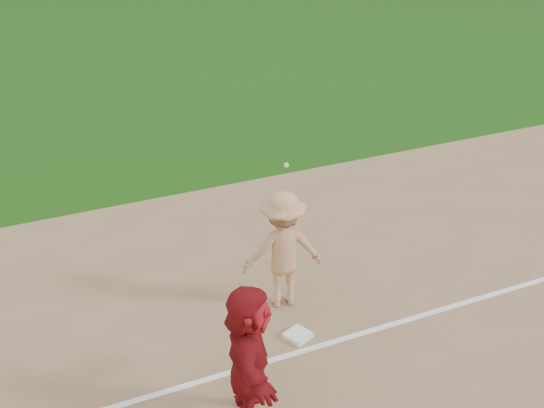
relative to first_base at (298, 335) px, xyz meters
name	(u,v)px	position (x,y,z in m)	size (l,w,h in m)	color
ground	(310,314)	(0.45, 0.48, -0.06)	(160.00, 160.00, 0.00)	#194A0E
foul_line	(334,342)	(0.45, -0.32, -0.03)	(60.00, 0.10, 0.01)	white
first_base	(298,335)	(0.00, 0.00, 0.00)	(0.35, 0.35, 0.08)	white
base_runner	(249,356)	(-1.29, -1.21, 0.97)	(1.88, 0.60, 2.03)	maroon
first_base_play	(283,250)	(0.18, 0.95, 0.97)	(1.42, 0.98, 2.53)	#ACACAF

